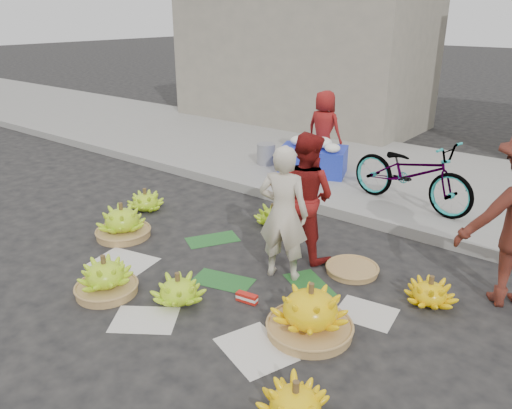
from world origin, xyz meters
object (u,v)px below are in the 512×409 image
Objects in this scene: banana_bunch_4 at (310,311)px; vendor_cream at (283,213)px; flower_table at (314,159)px; bicycle at (412,173)px; banana_bunch_0 at (122,222)px.

banana_bunch_4 is 1.19m from vendor_cream.
banana_bunch_4 is at bearing -79.60° from flower_table.
bicycle is (0.37, 2.60, -0.13)m from vendor_cream.
flower_table reaches higher than banana_bunch_0.
vendor_cream is 2.63m from bicycle.
bicycle reaches higher than flower_table.
vendor_cream is at bearing 138.76° from banana_bunch_4.
flower_table reaches higher than banana_bunch_4.
bicycle is at bearing 49.74° from banana_bunch_0.
vendor_cream reaches higher than flower_table.
vendor_cream is 3.41m from flower_table.
banana_bunch_0 is 0.54× the size of flower_table.
vendor_cream reaches higher than banana_bunch_0.
banana_bunch_0 is 0.76× the size of banana_bunch_4.
banana_bunch_0 is 4.01m from bicycle.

